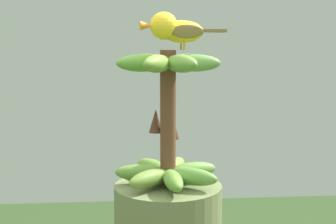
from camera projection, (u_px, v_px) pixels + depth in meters
The scene contains 2 objects.
banana_bunch at pixel (168, 119), 1.23m from camera, with size 0.28×0.28×0.35m.
perched_bird at pixel (174, 29), 1.20m from camera, with size 0.08×0.22×0.09m.
Camera 1 is at (1.21, -0.10, 1.72)m, focal length 51.75 mm.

